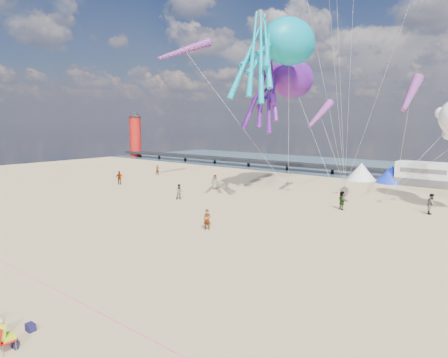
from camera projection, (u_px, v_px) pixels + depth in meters
ground at (137, 262)px, 23.03m from camera, size 120.00×120.00×0.00m
water at (407, 171)px, 65.07m from camera, size 120.00×120.00×0.00m
pier at (231, 159)px, 74.12m from camera, size 60.00×3.00×0.50m
lighthouse at (135, 137)px, 91.22m from camera, size 2.60×2.60×9.00m
motorhome_0 at (425, 174)px, 49.62m from camera, size 6.60×2.50×3.00m
tent_white at (361, 172)px, 54.70m from camera, size 4.00×4.00×2.40m
tent_blue at (391, 174)px, 52.18m from camera, size 4.00×4.00×2.40m
cooler_navy at (30, 327)px, 15.40m from camera, size 0.38×0.28×0.30m
rope_line at (54, 289)px, 19.21m from camera, size 34.00×0.03×0.03m
standing_person at (207, 220)px, 29.60m from camera, size 0.67×0.57×1.57m
beachgoer_0 at (215, 182)px, 47.61m from camera, size 0.74×0.63×1.71m
beachgoer_1 at (432, 204)px, 34.65m from camera, size 0.67×0.95×1.82m
beachgoer_3 at (119, 178)px, 50.97m from camera, size 1.27×1.19×1.72m
beachgoer_4 at (342, 200)px, 36.43m from camera, size 1.05×0.96×1.72m
beachgoer_5 at (157, 170)px, 59.97m from camera, size 1.50×0.93×1.54m
beachgoer_7 at (180, 192)px, 41.18m from camera, size 0.86×0.94×1.62m
sandbag_a at (288, 190)px, 46.47m from camera, size 0.50×0.35×0.22m
sandbag_b at (335, 193)px, 44.62m from camera, size 0.50×0.35×0.22m
sandbag_c at (379, 201)px, 39.86m from camera, size 0.50×0.35×0.22m
sandbag_d at (394, 199)px, 40.77m from camera, size 0.50×0.35×0.22m
sandbag_e at (345, 188)px, 47.68m from camera, size 0.50×0.35×0.22m
kite_octopus_teal at (289, 41)px, 39.32m from camera, size 6.13×10.34×11.06m
kite_octopus_purple at (291, 79)px, 47.11m from camera, size 5.96×10.30×11.06m
windsock_left at (185, 50)px, 48.53m from camera, size 2.56×7.94×7.87m
windsock_mid at (411, 93)px, 33.76m from camera, size 1.70×6.94×6.87m
windsock_right at (320, 114)px, 41.47m from camera, size 0.92×5.30×5.30m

